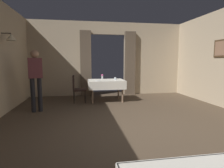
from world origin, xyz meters
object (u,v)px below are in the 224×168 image
(dining_table_mid, at_px, (106,83))
(chair_mid_left, at_px, (77,87))
(plate_mid_b, at_px, (98,81))
(flower_vase_mid, at_px, (102,76))
(person_waiter_by_doorway, at_px, (35,75))
(glass_mid_c, at_px, (115,79))

(dining_table_mid, distance_m, chair_mid_left, 1.03)
(dining_table_mid, relative_size, plate_mid_b, 5.93)
(dining_table_mid, distance_m, plate_mid_b, 0.45)
(flower_vase_mid, bearing_deg, person_waiter_by_doorway, -144.64)
(chair_mid_left, bearing_deg, plate_mid_b, -17.77)
(glass_mid_c, relative_size, person_waiter_by_doorway, 0.06)
(chair_mid_left, distance_m, person_waiter_by_doorway, 1.59)
(flower_vase_mid, bearing_deg, chair_mid_left, -156.84)
(dining_table_mid, xyz_separation_m, glass_mid_c, (0.31, -0.08, 0.15))
(chair_mid_left, bearing_deg, dining_table_mid, 4.35)
(plate_mid_b, xyz_separation_m, person_waiter_by_doorway, (-1.81, -0.81, 0.27))
(flower_vase_mid, distance_m, plate_mid_b, 0.66)
(flower_vase_mid, relative_size, plate_mid_b, 0.86)
(plate_mid_b, relative_size, glass_mid_c, 2.14)
(glass_mid_c, bearing_deg, plate_mid_b, -160.16)
(dining_table_mid, height_order, chair_mid_left, chair_mid_left)
(chair_mid_left, relative_size, plate_mid_b, 4.35)
(person_waiter_by_doorway, bearing_deg, chair_mid_left, 43.39)
(dining_table_mid, distance_m, person_waiter_by_doorway, 2.42)
(flower_vase_mid, relative_size, person_waiter_by_doorway, 0.11)
(plate_mid_b, bearing_deg, dining_table_mid, 44.64)
(chair_mid_left, height_order, flower_vase_mid, flower_vase_mid)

